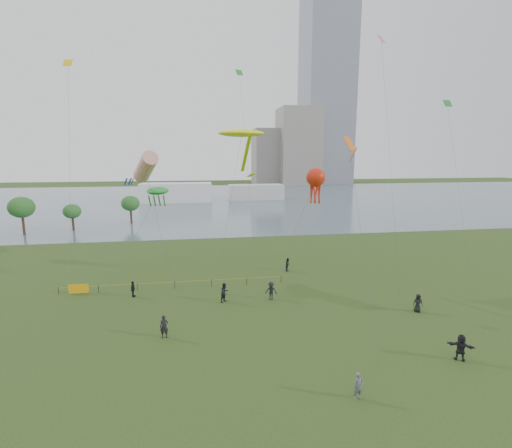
{
  "coord_description": "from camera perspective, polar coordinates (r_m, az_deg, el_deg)",
  "views": [
    {
      "loc": [
        -5.48,
        -24.39,
        14.41
      ],
      "look_at": [
        0.0,
        10.0,
        8.0
      ],
      "focal_mm": 26.0,
      "sensor_mm": 36.0,
      "label": 1
    }
  ],
  "objects": [
    {
      "name": "fence",
      "position": [
        43.11,
        -20.63,
        -9.01
      ],
      "size": [
        24.07,
        0.07,
        1.05
      ],
      "color": "black",
      "rests_on": "ground_plane"
    },
    {
      "name": "kite_stingray",
      "position": [
        45.03,
        -2.26,
        13.72
      ],
      "size": [
        6.58,
        10.2,
        17.49
      ],
      "rotation": [
        0.0,
        0.0,
        -0.19
      ],
      "color": "#3F3F42"
    },
    {
      "name": "lake",
      "position": [
        125.34,
        -6.5,
        3.77
      ],
      "size": [
        400.0,
        120.0,
        0.08
      ],
      "primitive_type": "cube",
      "color": "slate",
      "rests_on": "ground_plane"
    },
    {
      "name": "trees",
      "position": [
        79.88,
        -33.75,
        2.21
      ],
      "size": [
        33.34,
        19.7,
        8.67
      ],
      "color": "#372019",
      "rests_on": "ground_plane"
    },
    {
      "name": "kite_delta",
      "position": [
        35.63,
        14.38,
        10.74
      ],
      "size": [
        2.88,
        12.43,
        16.2
      ],
      "rotation": [
        0.0,
        0.0,
        -0.35
      ],
      "color": "#3F3F42"
    },
    {
      "name": "spectator_a",
      "position": [
        37.74,
        -4.84,
        -10.46
      ],
      "size": [
        1.2,
        1.19,
        1.95
      ],
      "primitive_type": "imported",
      "rotation": [
        0.0,
        0.0,
        0.77
      ],
      "color": "black",
      "rests_on": "ground_plane"
    },
    {
      "name": "building_low",
      "position": [
        196.0,
        2.0,
        10.3
      ],
      "size": [
        16.0,
        18.0,
        28.0
      ],
      "primitive_type": "cube",
      "color": "gray",
      "rests_on": "ground_plane"
    },
    {
      "name": "kite_creature",
      "position": [
        46.28,
        -14.89,
        4.93
      ],
      "size": [
        6.54,
        10.16,
        10.73
      ],
      "rotation": [
        0.0,
        0.0,
        0.21
      ],
      "color": "#3F3F42"
    },
    {
      "name": "spectator_f",
      "position": [
        31.66,
        -13.94,
        -15.08
      ],
      "size": [
        0.7,
        0.48,
        1.88
      ],
      "primitive_type": "imported",
      "rotation": [
        0.0,
        0.0,
        -0.04
      ],
      "color": "black",
      "rests_on": "ground_plane"
    },
    {
      "name": "pavilion_right",
      "position": [
        124.5,
        -0.01,
        4.94
      ],
      "size": [
        18.0,
        7.0,
        5.0
      ],
      "primitive_type": "cube",
      "color": "silver",
      "rests_on": "ground_plane"
    },
    {
      "name": "spectator_e",
      "position": [
        31.42,
        28.97,
        -16.28
      ],
      "size": [
        1.81,
        1.49,
        1.94
      ],
      "primitive_type": "imported",
      "rotation": [
        0.0,
        0.0,
        2.54
      ],
      "color": "black",
      "rests_on": "ground_plane"
    },
    {
      "name": "kite_octopus",
      "position": [
        41.8,
        9.16,
        6.99
      ],
      "size": [
        7.46,
        5.73,
        13.15
      ],
      "rotation": [
        0.0,
        0.0,
        -0.27
      ],
      "color": "#3F3F42"
    },
    {
      "name": "building_mid",
      "position": [
        193.42,
        6.52,
        11.72
      ],
      "size": [
        20.0,
        20.0,
        38.0
      ],
      "primitive_type": "cube",
      "color": "gray",
      "rests_on": "ground_plane"
    },
    {
      "name": "spectator_c",
      "position": [
        40.94,
        -18.41,
        -9.48
      ],
      "size": [
        0.55,
        1.04,
        1.69
      ],
      "primitive_type": "imported",
      "rotation": [
        0.0,
        0.0,
        1.42
      ],
      "color": "black",
      "rests_on": "ground_plane"
    },
    {
      "name": "ground_plane",
      "position": [
        28.85,
        3.32,
        -19.55
      ],
      "size": [
        400.0,
        400.0,
        0.0
      ],
      "primitive_type": "plane",
      "color": "#1F3511"
    },
    {
      "name": "kite_windsock",
      "position": [
        45.81,
        -16.64,
        8.37
      ],
      "size": [
        5.25,
        7.1,
        15.06
      ],
      "rotation": [
        0.0,
        0.0,
        0.08
      ],
      "color": "#3F3F42"
    },
    {
      "name": "spectator_d",
      "position": [
        38.52,
        23.64,
        -11.07
      ],
      "size": [
        0.97,
        0.78,
        1.73
      ],
      "primitive_type": "imported",
      "rotation": [
        0.0,
        0.0,
        -0.3
      ],
      "color": "black",
      "rests_on": "ground_plane"
    },
    {
      "name": "kite_flyer",
      "position": [
        24.95,
        15.47,
        -22.89
      ],
      "size": [
        0.66,
        0.47,
        1.7
      ],
      "primitive_type": "imported",
      "rotation": [
        0.0,
        0.0,
        0.1
      ],
      "color": "#55575D",
      "rests_on": "ground_plane"
    },
    {
      "name": "tower",
      "position": [
        208.91,
        10.89,
        22.85
      ],
      "size": [
        24.0,
        24.0,
        120.0
      ],
      "primitive_type": "cube",
      "color": "slate",
      "rests_on": "ground_plane"
    },
    {
      "name": "pavilion_left",
      "position": [
        120.11,
        -12.17,
        4.74
      ],
      "size": [
        22.0,
        8.0,
        6.0
      ],
      "primitive_type": "cube",
      "color": "white",
      "rests_on": "ground_plane"
    },
    {
      "name": "spectator_b",
      "position": [
        38.22,
        2.33,
        -10.23
      ],
      "size": [
        1.37,
        1.08,
        1.86
      ],
      "primitive_type": "imported",
      "rotation": [
        0.0,
        0.0,
        -0.37
      ],
      "color": "black",
      "rests_on": "ground_plane"
    },
    {
      "name": "small_kites",
      "position": [
        45.66,
        4.35,
        22.59
      ],
      "size": [
        41.76,
        12.73,
        7.44
      ],
      "color": "yellow"
    },
    {
      "name": "spectator_g",
      "position": [
        47.44,
        4.94,
        -6.23
      ],
      "size": [
        0.97,
        1.03,
        1.68
      ],
      "primitive_type": "imported",
      "rotation": [
        0.0,
        0.0,
        1.02
      ],
      "color": "black",
      "rests_on": "ground_plane"
    }
  ]
}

